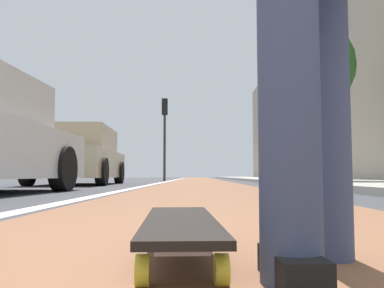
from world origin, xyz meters
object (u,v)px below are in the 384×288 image
(traffic_light, at_px, (165,123))
(parked_car_mid, at_px, (79,157))
(skateboard, at_px, (180,226))
(street_tree_mid, at_px, (311,67))

(traffic_light, bearing_deg, parked_car_mid, 170.85)
(parked_car_mid, bearing_deg, skateboard, -162.62)
(parked_car_mid, distance_m, street_tree_mid, 6.87)
(parked_car_mid, bearing_deg, traffic_light, -9.15)
(parked_car_mid, bearing_deg, street_tree_mid, -83.24)
(parked_car_mid, height_order, traffic_light, traffic_light)
(skateboard, height_order, street_tree_mid, street_tree_mid)
(street_tree_mid, bearing_deg, traffic_light, 28.94)
(skateboard, relative_size, street_tree_mid, 0.19)
(skateboard, xyz_separation_m, parked_car_mid, (9.69, 3.03, 0.62))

